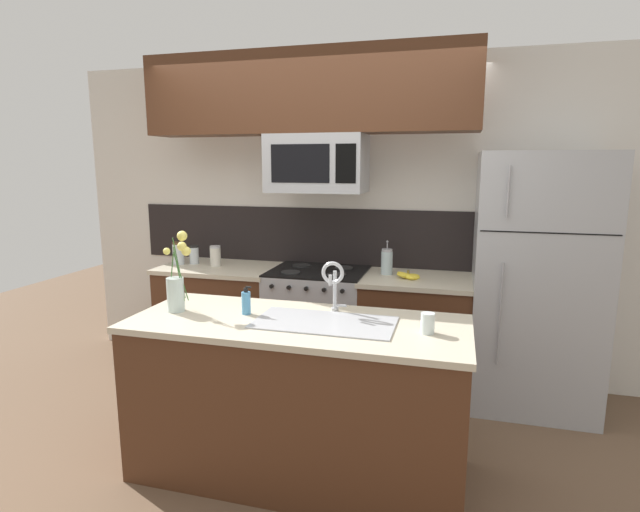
{
  "coord_description": "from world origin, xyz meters",
  "views": [
    {
      "loc": [
        1.05,
        -2.85,
        1.76
      ],
      "look_at": [
        0.19,
        0.27,
        1.16
      ],
      "focal_mm": 28.0,
      "sensor_mm": 36.0,
      "label": 1
    }
  ],
  "objects_px": {
    "storage_jar_tall": "(178,253)",
    "sink_faucet": "(333,280)",
    "refrigerator": "(536,282)",
    "french_press": "(387,262)",
    "flower_vase": "(177,287)",
    "storage_jar_medium": "(194,255)",
    "microwave": "(317,164)",
    "storage_jar_short": "(215,256)",
    "drinking_glass": "(428,323)",
    "stove_range": "(318,325)",
    "banana_bunch": "(408,276)",
    "dish_soap_bottle": "(246,302)"
  },
  "relations": [
    {
      "from": "sink_faucet",
      "to": "dish_soap_bottle",
      "type": "bearing_deg",
      "value": -162.02
    },
    {
      "from": "sink_faucet",
      "to": "flower_vase",
      "type": "height_order",
      "value": "flower_vase"
    },
    {
      "from": "french_press",
      "to": "refrigerator",
      "type": "bearing_deg",
      "value": -2.13
    },
    {
      "from": "stove_range",
      "to": "french_press",
      "type": "distance_m",
      "value": 0.77
    },
    {
      "from": "storage_jar_tall",
      "to": "dish_soap_bottle",
      "type": "xyz_separation_m",
      "value": [
        1.15,
        -1.18,
        -0.03
      ]
    },
    {
      "from": "storage_jar_tall",
      "to": "drinking_glass",
      "type": "height_order",
      "value": "storage_jar_tall"
    },
    {
      "from": "stove_range",
      "to": "storage_jar_medium",
      "type": "xyz_separation_m",
      "value": [
        -1.12,
        0.04,
        0.53
      ]
    },
    {
      "from": "banana_bunch",
      "to": "storage_jar_short",
      "type": "bearing_deg",
      "value": 177.82
    },
    {
      "from": "refrigerator",
      "to": "storage_jar_medium",
      "type": "xyz_separation_m",
      "value": [
        -2.74,
        0.02,
        0.07
      ]
    },
    {
      "from": "sink_faucet",
      "to": "storage_jar_medium",
      "type": "bearing_deg",
      "value": 144.15
    },
    {
      "from": "stove_range",
      "to": "microwave",
      "type": "bearing_deg",
      "value": -89.84
    },
    {
      "from": "storage_jar_tall",
      "to": "french_press",
      "type": "xyz_separation_m",
      "value": [
        1.78,
        0.09,
        0.0
      ]
    },
    {
      "from": "microwave",
      "to": "storage_jar_medium",
      "type": "bearing_deg",
      "value": 177.1
    },
    {
      "from": "storage_jar_medium",
      "to": "dish_soap_bottle",
      "type": "height_order",
      "value": "dish_soap_bottle"
    },
    {
      "from": "stove_range",
      "to": "storage_jar_short",
      "type": "xyz_separation_m",
      "value": [
        -0.9,
        0.0,
        0.53
      ]
    },
    {
      "from": "stove_range",
      "to": "storage_jar_tall",
      "type": "xyz_separation_m",
      "value": [
        -1.23,
        -0.03,
        0.55
      ]
    },
    {
      "from": "stove_range",
      "to": "drinking_glass",
      "type": "bearing_deg",
      "value": -53.67
    },
    {
      "from": "microwave",
      "to": "refrigerator",
      "type": "height_order",
      "value": "microwave"
    },
    {
      "from": "french_press",
      "to": "flower_vase",
      "type": "height_order",
      "value": "flower_vase"
    },
    {
      "from": "storage_jar_tall",
      "to": "banana_bunch",
      "type": "distance_m",
      "value": 1.96
    },
    {
      "from": "refrigerator",
      "to": "french_press",
      "type": "xyz_separation_m",
      "value": [
        -1.08,
        0.04,
        0.09
      ]
    },
    {
      "from": "storage_jar_tall",
      "to": "sink_faucet",
      "type": "distance_m",
      "value": 1.92
    },
    {
      "from": "drinking_glass",
      "to": "flower_vase",
      "type": "distance_m",
      "value": 1.44
    },
    {
      "from": "microwave",
      "to": "storage_jar_tall",
      "type": "height_order",
      "value": "microwave"
    },
    {
      "from": "microwave",
      "to": "storage_jar_short",
      "type": "height_order",
      "value": "microwave"
    },
    {
      "from": "storage_jar_medium",
      "to": "dish_soap_bottle",
      "type": "xyz_separation_m",
      "value": [
        1.03,
        -1.24,
        -0.01
      ]
    },
    {
      "from": "refrigerator",
      "to": "drinking_glass",
      "type": "xyz_separation_m",
      "value": [
        -0.69,
        -1.29,
        0.04
      ]
    },
    {
      "from": "refrigerator",
      "to": "dish_soap_bottle",
      "type": "distance_m",
      "value": 2.1
    },
    {
      "from": "storage_jar_short",
      "to": "storage_jar_tall",
      "type": "bearing_deg",
      "value": -175.19
    },
    {
      "from": "storage_jar_short",
      "to": "dish_soap_bottle",
      "type": "bearing_deg",
      "value": -56.16
    },
    {
      "from": "storage_jar_medium",
      "to": "storage_jar_short",
      "type": "relative_size",
      "value": 0.92
    },
    {
      "from": "french_press",
      "to": "dish_soap_bottle",
      "type": "bearing_deg",
      "value": -116.44
    },
    {
      "from": "storage_jar_tall",
      "to": "french_press",
      "type": "relative_size",
      "value": 0.73
    },
    {
      "from": "storage_jar_tall",
      "to": "flower_vase",
      "type": "height_order",
      "value": "flower_vase"
    },
    {
      "from": "refrigerator",
      "to": "storage_jar_tall",
      "type": "bearing_deg",
      "value": -179.07
    },
    {
      "from": "dish_soap_bottle",
      "to": "sink_faucet",
      "type": "bearing_deg",
      "value": 17.98
    },
    {
      "from": "refrigerator",
      "to": "storage_jar_tall",
      "type": "height_order",
      "value": "refrigerator"
    },
    {
      "from": "refrigerator",
      "to": "drinking_glass",
      "type": "distance_m",
      "value": 1.46
    },
    {
      "from": "sink_faucet",
      "to": "french_press",
      "type": "bearing_deg",
      "value": 82.09
    },
    {
      "from": "storage_jar_short",
      "to": "drinking_glass",
      "type": "distance_m",
      "value": 2.23
    },
    {
      "from": "microwave",
      "to": "flower_vase",
      "type": "relative_size",
      "value": 1.6
    },
    {
      "from": "refrigerator",
      "to": "flower_vase",
      "type": "height_order",
      "value": "refrigerator"
    },
    {
      "from": "microwave",
      "to": "flower_vase",
      "type": "xyz_separation_m",
      "value": [
        -0.5,
        -1.23,
        -0.71
      ]
    },
    {
      "from": "storage_jar_tall",
      "to": "drinking_glass",
      "type": "distance_m",
      "value": 2.5
    },
    {
      "from": "stove_range",
      "to": "microwave",
      "type": "height_order",
      "value": "microwave"
    },
    {
      "from": "storage_jar_medium",
      "to": "refrigerator",
      "type": "bearing_deg",
      "value": -0.33
    },
    {
      "from": "french_press",
      "to": "banana_bunch",
      "type": "bearing_deg",
      "value": -34.0
    },
    {
      "from": "microwave",
      "to": "sink_faucet",
      "type": "relative_size",
      "value": 2.43
    },
    {
      "from": "storage_jar_medium",
      "to": "storage_jar_short",
      "type": "bearing_deg",
      "value": -8.8
    },
    {
      "from": "storage_jar_short",
      "to": "flower_vase",
      "type": "height_order",
      "value": "flower_vase"
    }
  ]
}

